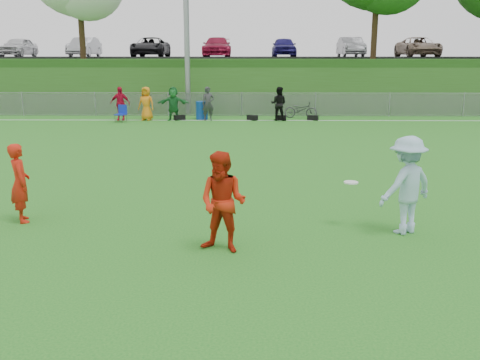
{
  "coord_description": "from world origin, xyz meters",
  "views": [
    {
      "loc": [
        0.38,
        -9.19,
        3.29
      ],
      "look_at": [
        0.22,
        0.5,
        1.0
      ],
      "focal_mm": 40.0,
      "sensor_mm": 36.0,
      "label": 1
    }
  ],
  "objects_px": {
    "player_blue": "(406,185)",
    "recycling_bin": "(202,110)",
    "player_red_left": "(20,183)",
    "frisbee": "(351,182)",
    "bicycle": "(301,110)",
    "player_red_center": "(223,202)"
  },
  "relations": [
    {
      "from": "player_red_center",
      "to": "bicycle",
      "type": "distance_m",
      "value": 19.81
    },
    {
      "from": "player_blue",
      "to": "recycling_bin",
      "type": "height_order",
      "value": "player_blue"
    },
    {
      "from": "player_blue",
      "to": "recycling_bin",
      "type": "distance_m",
      "value": 18.79
    },
    {
      "from": "recycling_bin",
      "to": "bicycle",
      "type": "height_order",
      "value": "recycling_bin"
    },
    {
      "from": "player_red_left",
      "to": "recycling_bin",
      "type": "relative_size",
      "value": 1.72
    },
    {
      "from": "player_red_left",
      "to": "player_red_center",
      "type": "bearing_deg",
      "value": -140.73
    },
    {
      "from": "player_blue",
      "to": "recycling_bin",
      "type": "relative_size",
      "value": 2.0
    },
    {
      "from": "player_red_center",
      "to": "player_blue",
      "type": "xyz_separation_m",
      "value": [
        3.36,
        1.02,
        0.06
      ]
    },
    {
      "from": "player_blue",
      "to": "bicycle",
      "type": "bearing_deg",
      "value": -120.19
    },
    {
      "from": "player_blue",
      "to": "frisbee",
      "type": "relative_size",
      "value": 6.58
    },
    {
      "from": "player_red_left",
      "to": "player_red_center",
      "type": "distance_m",
      "value": 4.42
    },
    {
      "from": "player_blue",
      "to": "bicycle",
      "type": "height_order",
      "value": "player_blue"
    },
    {
      "from": "player_red_left",
      "to": "bicycle",
      "type": "xyz_separation_m",
      "value": [
        7.29,
        17.95,
        -0.34
      ]
    },
    {
      "from": "player_blue",
      "to": "recycling_bin",
      "type": "bearing_deg",
      "value": -104.22
    },
    {
      "from": "frisbee",
      "to": "recycling_bin",
      "type": "xyz_separation_m",
      "value": [
        -4.4,
        17.61,
        -0.42
      ]
    },
    {
      "from": "player_red_left",
      "to": "player_blue",
      "type": "height_order",
      "value": "player_blue"
    },
    {
      "from": "player_red_left",
      "to": "frisbee",
      "type": "bearing_deg",
      "value": -121.12
    },
    {
      "from": "frisbee",
      "to": "recycling_bin",
      "type": "bearing_deg",
      "value": 104.03
    },
    {
      "from": "frisbee",
      "to": "bicycle",
      "type": "distance_m",
      "value": 18.16
    },
    {
      "from": "player_red_center",
      "to": "bicycle",
      "type": "bearing_deg",
      "value": 100.95
    },
    {
      "from": "player_blue",
      "to": "bicycle",
      "type": "relative_size",
      "value": 1.06
    },
    {
      "from": "frisbee",
      "to": "player_red_center",
      "type": "bearing_deg",
      "value": -149.62
    }
  ]
}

